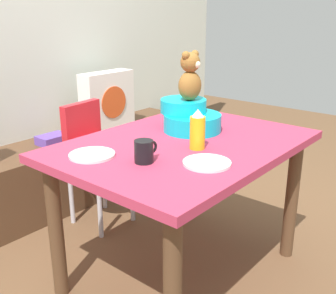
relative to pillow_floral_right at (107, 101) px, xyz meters
The scene contains 13 objects.
ground_plane 1.47m from the pillow_floral_right, 115.67° to the right, with size 8.00×8.00×0.00m, color brown.
back_wall 0.89m from the pillow_floral_right, 152.75° to the left, with size 4.40×0.10×2.60m, color silver.
window_bench 0.72m from the pillow_floral_right, behind, with size 2.60×0.44×0.46m, color brown.
pillow_floral_right is the anchor object (origin of this frame).
book_stack 0.53m from the pillow_floral_right, behind, with size 0.20×0.14×0.06m, color #6343AB.
dining_table 1.30m from the pillow_floral_right, 115.67° to the right, with size 1.22×0.89×0.74m.
highchair 0.65m from the pillow_floral_right, 138.38° to the right, with size 0.35×0.48×0.79m.
infant_seat_teal 1.15m from the pillow_floral_right, 110.07° to the right, with size 0.30×0.33×0.16m.
teddy_bear 1.20m from the pillow_floral_right, 110.06° to the right, with size 0.13×0.12×0.25m.
ketchup_bottle 1.43m from the pillow_floral_right, 115.36° to the right, with size 0.07×0.07×0.18m.
coffee_mug 1.51m from the pillow_floral_right, 126.12° to the right, with size 0.12×0.08×0.09m.
dinner_plate_near 1.62m from the pillow_floral_right, 117.44° to the right, with size 0.20×0.20×0.01m, color white.
dinner_plate_far 1.40m from the pillow_floral_right, 134.64° to the right, with size 0.20×0.20×0.01m, color white.
Camera 1 is at (-1.48, -1.14, 1.34)m, focal length 43.50 mm.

